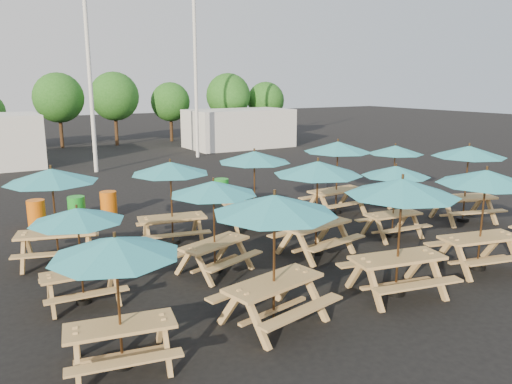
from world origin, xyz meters
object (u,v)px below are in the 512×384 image
picnic_unit_5 (170,172)px  picnic_unit_14 (395,153)px  picnic_unit_10 (396,175)px  picnic_unit_11 (338,151)px  waste_bin_4 (320,179)px  waste_bin_0 (37,214)px  picnic_unit_4 (214,193)px  picnic_unit_1 (78,220)px  waste_bin_1 (77,210)px  picnic_unit_6 (402,194)px  picnic_unit_0 (116,254)px  picnic_unit_3 (274,211)px  picnic_unit_7 (318,173)px  waste_bin_2 (109,204)px  picnic_unit_8 (254,161)px  picnic_unit_9 (486,183)px  waste_bin_3 (221,190)px  picnic_unit_2 (52,181)px  picnic_unit_13 (469,156)px

picnic_unit_5 → picnic_unit_14: size_ratio=1.14×
picnic_unit_10 → picnic_unit_11: 2.98m
waste_bin_4 → waste_bin_0: bearing=-179.6°
picnic_unit_4 → picnic_unit_5: size_ratio=1.04×
picnic_unit_1 → picnic_unit_14: size_ratio=0.92×
waste_bin_1 → waste_bin_0: bearing=173.2°
picnic_unit_1 → picnic_unit_14: 12.18m
picnic_unit_5 → picnic_unit_6: 6.35m
picnic_unit_1 → picnic_unit_6: size_ratio=0.74×
waste_bin_4 → picnic_unit_4: bearing=-142.0°
picnic_unit_14 → picnic_unit_0: bearing=-153.4°
picnic_unit_1 → picnic_unit_6: bearing=-23.4°
picnic_unit_5 → waste_bin_4: bearing=35.8°
picnic_unit_3 → picnic_unit_7: (3.05, 2.69, -0.00)m
picnic_unit_1 → waste_bin_2: bearing=74.7°
picnic_unit_0 → picnic_unit_14: bearing=36.5°
picnic_unit_8 → picnic_unit_9: size_ratio=0.96×
waste_bin_3 → picnic_unit_1: bearing=-134.8°
picnic_unit_0 → picnic_unit_1: size_ratio=1.15×
waste_bin_1 → picnic_unit_14: bearing=-17.2°
picnic_unit_0 → waste_bin_4: 14.53m
picnic_unit_11 → picnic_unit_10: bearing=-98.0°
picnic_unit_2 → picnic_unit_14: size_ratio=1.25×
picnic_unit_5 → waste_bin_3: bearing=58.8°
picnic_unit_0 → picnic_unit_8: 8.07m
waste_bin_2 → waste_bin_4: size_ratio=1.00×
picnic_unit_1 → picnic_unit_11: size_ratio=0.81×
picnic_unit_11 → waste_bin_0: (-9.15, 3.43, -1.75)m
picnic_unit_6 → waste_bin_2: (-3.64, 9.45, -1.78)m
picnic_unit_7 → waste_bin_1: bearing=118.1°
picnic_unit_0 → picnic_unit_10: picnic_unit_0 is taller
picnic_unit_3 → waste_bin_4: (8.25, 9.19, -1.74)m
picnic_unit_4 → picnic_unit_8: 3.84m
picnic_unit_2 → picnic_unit_6: bearing=-27.7°
picnic_unit_3 → waste_bin_1: bearing=89.3°
picnic_unit_10 → waste_bin_2: 9.33m
picnic_unit_13 → picnic_unit_7: bearing=-161.9°
picnic_unit_3 → picnic_unit_4: size_ratio=1.04×
picnic_unit_5 → waste_bin_1: 4.32m
picnic_unit_5 → picnic_unit_10: (5.79, -2.69, -0.19)m
picnic_unit_4 → picnic_unit_11: size_ratio=1.05×
picnic_unit_5 → waste_bin_2: (-0.80, 3.77, -1.60)m
picnic_unit_1 → picnic_unit_8: picnic_unit_8 is taller
picnic_unit_1 → picnic_unit_14: bearing=17.6°
waste_bin_0 → waste_bin_1: bearing=-6.8°
picnic_unit_6 → waste_bin_4: bearing=71.9°
picnic_unit_0 → picnic_unit_14: picnic_unit_14 is taller
picnic_unit_8 → waste_bin_2: size_ratio=2.99×
picnic_unit_4 → picnic_unit_6: size_ratio=0.96×
picnic_unit_11 → waste_bin_3: picnic_unit_11 is taller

